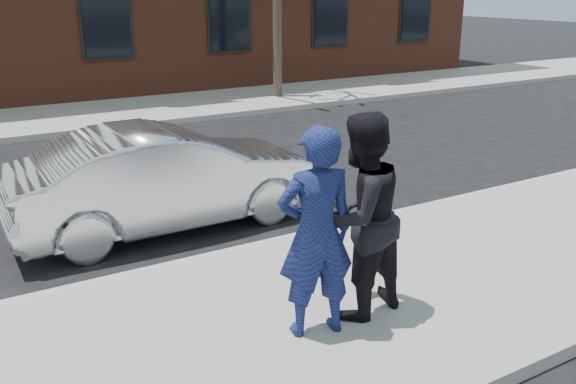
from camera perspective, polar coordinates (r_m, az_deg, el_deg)
ground at (r=7.37m, az=11.19°, el=-8.04°), size 100.00×100.00×0.00m
near_sidewalk at (r=7.18m, az=12.55°, el=-8.24°), size 50.00×3.50×0.15m
near_curb at (r=8.44m, az=4.27°, el=-3.61°), size 50.00×0.10×0.15m
far_sidewalk at (r=17.00m, az=-14.80°, el=7.26°), size 50.00×3.50×0.15m
far_curb at (r=15.31m, az=-12.88°, el=6.20°), size 50.00×0.10×0.15m
silver_sedan at (r=8.71m, az=-11.15°, el=1.33°), size 4.40×1.56×1.45m
man_hoodie at (r=5.52m, az=2.63°, el=-3.88°), size 0.82×0.62×2.01m
man_peacoat at (r=5.90m, az=6.73°, el=-2.31°), size 1.11×0.93×2.04m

